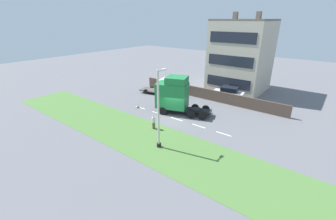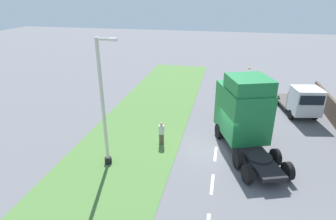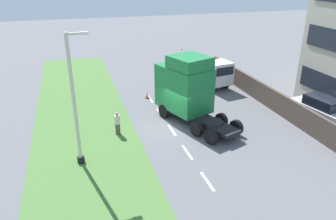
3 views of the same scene
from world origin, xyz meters
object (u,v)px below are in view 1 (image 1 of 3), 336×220
parked_car (228,94)px  lamp_post (159,115)px  pedestrian (154,122)px  flatbed_truck (164,87)px  traffic_cone_lead (138,106)px  lorry_cab (174,95)px

parked_car → lamp_post: (-17.13, -0.40, 2.43)m
parked_car → pedestrian: 14.75m
lamp_post → pedestrian: size_ratio=4.67×
flatbed_truck → lamp_post: (-13.05, -9.92, 2.03)m
parked_car → traffic_cone_lead: bearing=132.4°
lamp_post → traffic_cone_lead: lamp_post is taller
lorry_cab → flatbed_truck: lorry_cab is taller
lorry_cab → traffic_cone_lead: lorry_cab is taller
lamp_post → traffic_cone_lead: size_ratio=13.23×
pedestrian → traffic_cone_lead: size_ratio=2.83×
lamp_post → pedestrian: lamp_post is taller
flatbed_truck → traffic_cone_lead: 7.00m
traffic_cone_lead → flatbed_truck: bearing=6.3°
lorry_cab → lamp_post: size_ratio=0.98×
lorry_cab → lamp_post: 9.03m
pedestrian → traffic_cone_lead: pedestrian is taller
traffic_cone_lead → pedestrian: bearing=-120.2°
flatbed_truck → traffic_cone_lead: flatbed_truck is taller
lorry_cab → pedestrian: size_ratio=4.57×
lorry_cab → traffic_cone_lead: bearing=89.9°
flatbed_truck → parked_car: flatbed_truck is taller
pedestrian → traffic_cone_lead: (3.57, 6.13, -0.52)m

